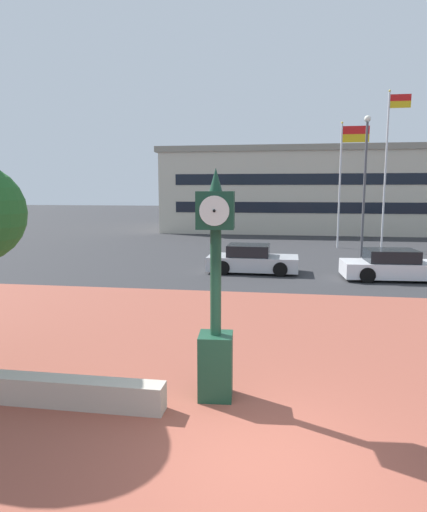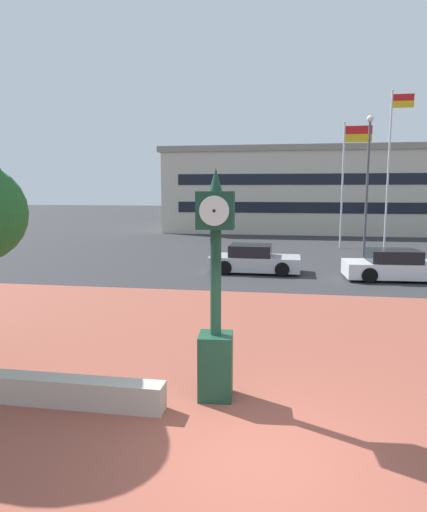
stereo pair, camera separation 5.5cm
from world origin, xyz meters
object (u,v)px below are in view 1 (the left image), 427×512
Objects in this scene: flagpole_secondary at (388,161)px; street_lamp_post at (365,173)px; car_street_near at (395,266)px; street_clock at (216,302)px; flagpole_primary at (344,173)px; car_street_far at (252,260)px; civic_building at (332,190)px.

street_lamp_post is (-1.98, -3.91, -0.91)m from flagpole_secondary.
street_lamp_post reaches higher than car_street_near.
street_clock is 24.18m from flagpole_secondary.
flagpole_primary reaches higher than street_lamp_post.
flagpole_secondary is 1.27× the size of street_lamp_post.
street_clock is 1.00× the size of car_street_far.
flagpole_secondary reaches higher than flagpole_primary.
street_lamp_post is (5.82, 5.86, 4.10)m from car_street_far.
civic_building is at bearing 97.61° from flagpole_secondary.
car_street_near is 6.15m from car_street_far.
car_street_far is 0.53× the size of street_lamp_post.
flagpole_secondary is 14.57m from civic_building.
car_street_near is at bearing 83.49° from car_street_far.
flagpole_primary is 2.74m from flagpole_secondary.
street_clock reaches higher than car_street_far.
flagpole_primary reaches higher than street_clock.
street_clock is at bearing -98.70° from civic_building.
street_lamp_post is at bearing 179.24° from car_street_near.
flagpole_primary is at bearing 99.59° from street_lamp_post.
flagpole_secondary is 0.32× the size of civic_building.
civic_building is 18.25m from street_lamp_post.
flagpole_secondary is at bearing 0.00° from flagpole_primary.
civic_building is at bearing 167.17° from car_street_far.
car_street_far is 0.13× the size of civic_building.
street_clock is 19.77m from street_lamp_post.
car_street_near is 0.58× the size of street_lamp_post.
flagpole_primary is at bearing 153.06° from car_street_far.
street_lamp_post is (5.59, 18.75, 2.87)m from street_clock.
street_lamp_post is (0.66, -3.91, -0.19)m from flagpole_primary.
car_street_far is 11.85m from flagpole_primary.
car_street_near is at bearing -84.92° from flagpole_primary.
flagpole_secondary is 4.48m from street_lamp_post.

